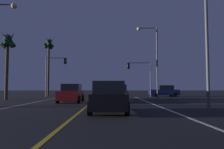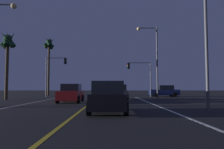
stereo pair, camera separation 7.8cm
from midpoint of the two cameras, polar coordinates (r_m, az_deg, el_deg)
The scene contains 12 objects.
lane_edge_right at distance 13.45m, azimuth 15.04°, elevation -9.19°, with size 0.16×35.63×0.01m, color silver.
lane_center_divider at distance 13.09m, azimuth -8.08°, elevation -9.43°, with size 0.16×35.63×0.01m, color gold.
car_oncoming at distance 20.17m, azimuth -10.75°, elevation -4.97°, with size 2.02×4.30×1.70m.
car_ahead_far at distance 24.30m, azimuth 1.88°, elevation -4.77°, with size 2.02×4.30×1.70m.
car_lead_same_lane at distance 11.75m, azimuth -0.92°, elevation -6.14°, with size 2.02×4.30×1.70m.
car_crossing_side at distance 32.99m, azimuth 13.87°, elevation -4.33°, with size 4.30×2.02×1.70m.
traffic_light_near_right at distance 31.59m, azimuth 7.24°, elevation 0.94°, with size 3.53×0.36×5.05m.
traffic_light_near_left at distance 32.35m, azimuth -14.65°, elevation 1.74°, with size 3.08×0.36×5.76m.
street_lamp_right_near at distance 14.07m, azimuth 22.48°, elevation 14.13°, with size 1.81×0.44×8.95m.
street_lamp_right_far at distance 26.41m, azimuth 10.83°, elevation 5.61°, with size 2.52×0.44×8.75m.
palm_tree_left_mid at distance 27.29m, azimuth -26.01°, elevation 7.03°, with size 1.89×1.89×7.85m.
palm_tree_left_far at distance 38.53m, azimuth -16.36°, elevation 6.63°, with size 2.11×2.15×10.10m.
Camera 2 is at (1.77, -1.09, 1.37)m, focal length 34.28 mm.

